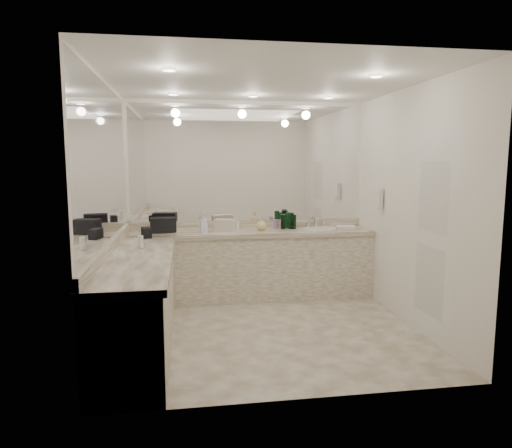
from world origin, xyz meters
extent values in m
plane|color=beige|center=(0.00, 0.00, 0.00)|extent=(3.20, 3.20, 0.00)
plane|color=white|center=(0.00, 0.00, 2.60)|extent=(3.20, 3.20, 0.00)
cube|color=white|center=(0.00, 1.50, 1.30)|extent=(3.20, 0.02, 2.60)
cube|color=white|center=(-1.60, 0.00, 1.30)|extent=(0.02, 3.00, 2.60)
cube|color=white|center=(1.60, 0.00, 1.30)|extent=(0.02, 3.00, 2.60)
cube|color=silver|center=(0.00, 1.20, 0.42)|extent=(3.20, 0.60, 0.84)
cube|color=beige|center=(0.00, 1.19, 0.87)|extent=(3.20, 0.64, 0.06)
cube|color=silver|center=(-1.30, -0.30, 0.42)|extent=(0.60, 2.40, 0.84)
cube|color=beige|center=(-1.29, -0.30, 0.87)|extent=(0.64, 2.42, 0.06)
cube|color=beige|center=(0.00, 1.48, 0.95)|extent=(3.20, 0.04, 0.10)
cube|color=beige|center=(-1.58, 0.00, 0.95)|extent=(0.04, 3.00, 0.10)
cube|color=white|center=(0.00, 1.49, 1.77)|extent=(3.12, 0.01, 1.55)
cube|color=white|center=(-1.59, 0.00, 1.77)|extent=(0.01, 2.92, 1.55)
cylinder|color=white|center=(0.95, 1.20, 0.90)|extent=(0.44, 0.44, 0.03)
cube|color=silver|center=(0.95, 1.41, 0.97)|extent=(0.24, 0.16, 0.14)
cube|color=white|center=(1.56, 0.70, 1.35)|extent=(0.06, 0.10, 0.24)
cube|color=white|center=(1.59, -0.50, 1.05)|extent=(0.02, 0.82, 2.10)
cube|color=black|center=(-1.12, 1.19, 0.99)|extent=(0.34, 0.25, 0.18)
cube|color=black|center=(-1.30, 0.81, 0.96)|extent=(0.14, 0.23, 0.12)
cube|color=beige|center=(-0.33, 1.22, 0.98)|extent=(0.30, 0.23, 0.15)
cube|color=white|center=(1.30, 1.17, 0.92)|extent=(0.24, 0.17, 0.04)
cylinder|color=white|center=(-1.30, 0.11, 0.97)|extent=(0.06, 0.06, 0.13)
imported|color=white|center=(-0.61, 1.17, 1.02)|extent=(0.11, 0.11, 0.23)
imported|color=silver|center=(-0.61, 1.12, 1.00)|extent=(0.11, 0.11, 0.19)
imported|color=#E1BF87|center=(0.15, 1.19, 0.99)|extent=(0.16, 0.16, 0.18)
cylinder|color=#114524|center=(0.49, 1.35, 0.99)|extent=(0.06, 0.06, 0.19)
cylinder|color=#114524|center=(0.56, 1.26, 1.01)|extent=(0.07, 0.07, 0.22)
cylinder|color=#114524|center=(0.46, 1.26, 1.00)|extent=(0.07, 0.07, 0.20)
cylinder|color=#114524|center=(0.59, 1.24, 1.00)|extent=(0.07, 0.07, 0.19)
cylinder|color=#114524|center=(0.55, 1.35, 1.01)|extent=(0.07, 0.07, 0.21)
cylinder|color=white|center=(-0.63, 1.23, 0.96)|extent=(0.04, 0.04, 0.12)
cylinder|color=#3F3F4C|center=(-0.44, 1.22, 0.97)|extent=(0.06, 0.06, 0.14)
cylinder|color=#E57F66|center=(-0.43, 1.34, 0.93)|extent=(0.06, 0.06, 0.06)
cylinder|color=white|center=(-0.17, 1.23, 0.96)|extent=(0.06, 0.06, 0.12)
cylinder|color=#9966B2|center=(0.37, 1.32, 0.96)|extent=(0.05, 0.05, 0.12)
cylinder|color=#E57F66|center=(-1.02, 1.24, 0.95)|extent=(0.06, 0.06, 0.09)
camera|label=1|loc=(-0.82, -4.67, 1.78)|focal=32.00mm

